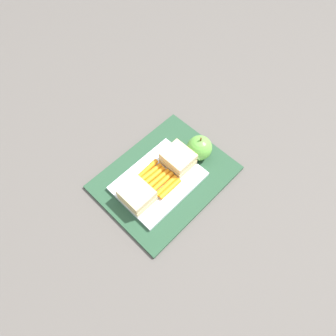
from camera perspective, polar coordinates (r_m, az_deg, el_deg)
name	(u,v)px	position (r m, az deg, el deg)	size (l,w,h in m)	color
ground_plane	(165,178)	(0.87, -0.58, -1.91)	(2.40, 2.40, 0.00)	#56514C
lunchbag_mat	(165,177)	(0.86, -0.58, -1.75)	(0.36, 0.28, 0.01)	#284C33
food_tray	(159,181)	(0.85, -1.78, -2.45)	(0.23, 0.17, 0.01)	white
sandwich_half_left	(137,195)	(0.80, -5.81, -5.03)	(0.07, 0.08, 0.04)	#DBC189
sandwich_half_right	(178,159)	(0.85, 1.91, 1.75)	(0.07, 0.08, 0.04)	#DBC189
carrot_sticks_bundle	(158,179)	(0.84, -1.80, -2.03)	(0.08, 0.10, 0.02)	orange
apple	(199,148)	(0.87, 5.87, 3.75)	(0.07, 0.07, 0.08)	#66B742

